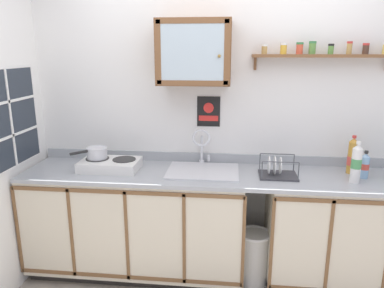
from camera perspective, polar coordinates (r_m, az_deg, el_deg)
back_wall at (r=3.10m, az=5.13°, el=3.69°), size 3.81×0.07×2.53m
lower_cabinet_run at (r=3.16m, az=-8.63°, el=-12.13°), size 1.78×0.60×0.88m
lower_cabinet_run_right at (r=3.20m, az=22.93°, el=-12.81°), size 1.24×0.60×0.88m
countertop at (r=2.88m, az=4.82°, el=-4.90°), size 3.17×0.63×0.03m
backsplash at (r=3.14m, az=4.99°, el=-2.21°), size 3.17×0.02×0.08m
sink at (r=2.93m, az=1.69°, el=-4.96°), size 0.56×0.48×0.46m
hot_plate_stove at (r=3.02m, az=-12.73°, el=-3.17°), size 0.47×0.30×0.09m
saucepan at (r=3.05m, az=-14.76°, el=-1.29°), size 0.25×0.25×0.09m
bottle_opaque_white_1 at (r=2.89m, az=24.40°, el=-2.80°), size 0.07×0.07×0.31m
bottle_water_blue_2 at (r=3.04m, az=25.50°, el=-3.09°), size 0.07×0.07×0.21m
bottle_juice_amber_3 at (r=3.10m, az=23.85°, el=-1.84°), size 0.07×0.07×0.30m
dish_rack at (r=2.87m, az=13.16°, el=-4.20°), size 0.29×0.23×0.16m
wall_cabinet at (r=2.89m, az=0.34°, el=14.19°), size 0.57×0.31×0.49m
spice_shelf at (r=3.02m, az=19.63°, el=13.18°), size 1.06×0.14×0.22m
warning_sign at (r=3.06m, az=2.62°, el=5.09°), size 0.19×0.01×0.25m
window at (r=3.05m, az=-26.78°, el=3.58°), size 0.03×0.74×0.77m
trash_bin at (r=3.12m, az=9.73°, el=-16.97°), size 0.27×0.27×0.45m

